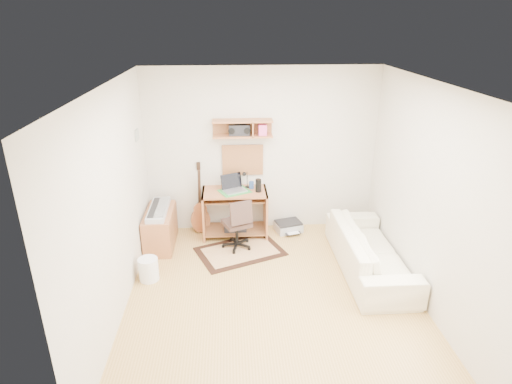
{
  "coord_description": "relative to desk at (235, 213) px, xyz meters",
  "views": [
    {
      "loc": [
        -0.5,
        -4.48,
        3.25
      ],
      "look_at": [
        -0.15,
        1.05,
        1.0
      ],
      "focal_mm": 30.36,
      "sensor_mm": 36.0,
      "label": 1
    }
  ],
  "objects": [
    {
      "name": "guitar",
      "position": [
        -0.56,
        0.13,
        0.21
      ],
      "size": [
        0.34,
        0.25,
        1.16
      ],
      "primitive_type": null,
      "rotation": [
        0.0,
        0.0,
        0.21
      ],
      "color": "#AD6035",
      "rests_on": "floor"
    },
    {
      "name": "back_wall",
      "position": [
        0.44,
        0.28,
        0.93
      ],
      "size": [
        3.6,
        0.01,
        2.6
      ],
      "primitive_type": "cube",
      "color": "beige",
      "rests_on": "ground"
    },
    {
      "name": "task_chair",
      "position": [
        0.02,
        -0.43,
        0.04
      ],
      "size": [
        0.55,
        0.55,
        0.82
      ],
      "primitive_type": null,
      "rotation": [
        0.0,
        0.0,
        0.38
      ],
      "color": "#372620",
      "rests_on": "floor"
    },
    {
      "name": "printer",
      "position": [
        0.87,
        0.07,
        -0.29
      ],
      "size": [
        0.47,
        0.41,
        0.15
      ],
      "primitive_type": "cube",
      "rotation": [
        0.0,
        0.0,
        0.27
      ],
      "color": "#A5A8AA",
      "rests_on": "floor"
    },
    {
      "name": "laptop",
      "position": [
        0.0,
        -0.02,
        0.5
      ],
      "size": [
        0.45,
        0.45,
        0.26
      ],
      "primitive_type": null,
      "rotation": [
        0.0,
        0.0,
        0.43
      ],
      "color": "silver",
      "rests_on": "desk"
    },
    {
      "name": "music_keyboard",
      "position": [
        -1.14,
        -0.26,
        0.21
      ],
      "size": [
        0.26,
        0.83,
        0.07
      ],
      "primitive_type": "cube",
      "color": "#B2B5BA",
      "rests_on": "cabinet"
    },
    {
      "name": "left_wall",
      "position": [
        -1.37,
        -1.73,
        0.93
      ],
      "size": [
        0.01,
        4.0,
        2.6
      ],
      "primitive_type": "cube",
      "color": "beige",
      "rests_on": "ground"
    },
    {
      "name": "boombox",
      "position": [
        0.09,
        0.15,
        1.3
      ],
      "size": [
        0.31,
        0.14,
        0.16
      ],
      "primitive_type": "cube",
      "color": "black",
      "rests_on": "wall_shelf"
    },
    {
      "name": "ceiling",
      "position": [
        0.44,
        -1.73,
        2.23
      ],
      "size": [
        3.6,
        4.0,
        0.01
      ],
      "primitive_type": "cube",
      "color": "white",
      "rests_on": "ground"
    },
    {
      "name": "cabinet",
      "position": [
        -1.14,
        -0.26,
        -0.1
      ],
      "size": [
        0.4,
        0.9,
        0.55
      ],
      "primitive_type": "cube",
      "color": "#AF693E",
      "rests_on": "floor"
    },
    {
      "name": "speaker",
      "position": [
        0.37,
        -0.05,
        0.48
      ],
      "size": [
        0.09,
        0.09,
        0.2
      ],
      "primitive_type": "cylinder",
      "color": "black",
      "rests_on": "desk"
    },
    {
      "name": "waste_basket",
      "position": [
        -1.17,
        -1.22,
        -0.22
      ],
      "size": [
        0.3,
        0.3,
        0.31
      ],
      "primitive_type": "cylinder",
      "rotation": [
        0.0,
        0.0,
        0.18
      ],
      "color": "white",
      "rests_on": "floor"
    },
    {
      "name": "right_wall",
      "position": [
        2.24,
        -1.73,
        0.93
      ],
      "size": [
        0.01,
        4.0,
        2.6
      ],
      "primitive_type": "cube",
      "color": "beige",
      "rests_on": "ground"
    },
    {
      "name": "wall_photo",
      "position": [
        -1.35,
        -0.23,
        1.34
      ],
      "size": [
        0.02,
        0.2,
        0.15
      ],
      "primitive_type": "cube",
      "color": "#4C8CBF",
      "rests_on": "left_wall"
    },
    {
      "name": "pencil_cup",
      "position": [
        0.27,
        0.1,
        0.43
      ],
      "size": [
        0.08,
        0.08,
        0.11
      ],
      "primitive_type": "cylinder",
      "color": "#305092",
      "rests_on": "desk"
    },
    {
      "name": "wall_shelf",
      "position": [
        0.14,
        0.15,
        1.32
      ],
      "size": [
        0.9,
        0.25,
        0.26
      ],
      "primitive_type": "cube",
      "color": "#AF693E",
      "rests_on": "back_wall"
    },
    {
      "name": "floor",
      "position": [
        0.44,
        -1.73,
        -0.38
      ],
      "size": [
        3.6,
        4.0,
        0.01
      ],
      "primitive_type": "cube",
      "color": "tan",
      "rests_on": "ground"
    },
    {
      "name": "desk_lamp",
      "position": [
        0.2,
        0.14,
        0.51
      ],
      "size": [
        0.09,
        0.09,
        0.27
      ],
      "primitive_type": null,
      "color": "black",
      "rests_on": "desk"
    },
    {
      "name": "cork_board",
      "position": [
        0.14,
        0.25,
        0.79
      ],
      "size": [
        0.64,
        0.03,
        0.49
      ],
      "primitive_type": "cube",
      "color": "tan",
      "rests_on": "back_wall"
    },
    {
      "name": "sofa",
      "position": [
        1.82,
        -1.15,
        0.02
      ],
      "size": [
        0.59,
        2.0,
        0.78
      ],
      "primitive_type": "imported",
      "rotation": [
        0.0,
        0.0,
        1.57
      ],
      "color": "beige",
      "rests_on": "floor"
    },
    {
      "name": "desk",
      "position": [
        0.0,
        0.0,
        0.0
      ],
      "size": [
        1.0,
        0.55,
        0.75
      ],
      "primitive_type": null,
      "color": "#AF693E",
      "rests_on": "floor"
    },
    {
      "name": "rug",
      "position": [
        0.06,
        -0.57,
        -0.37
      ],
      "size": [
        1.43,
        1.21,
        0.02
      ],
      "primitive_type": "cube",
      "rotation": [
        0.0,
        0.0,
        0.39
      ],
      "color": "beige",
      "rests_on": "floor"
    }
  ]
}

